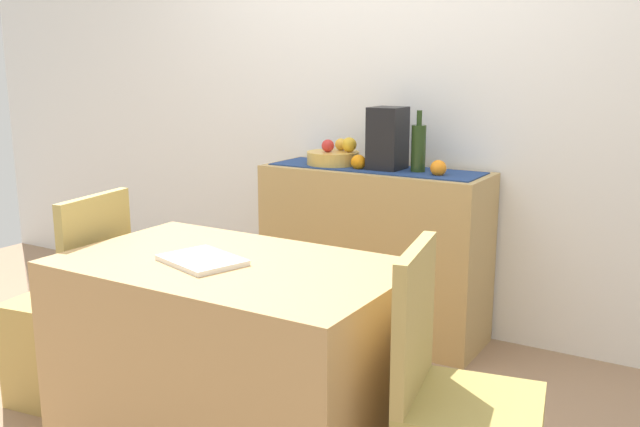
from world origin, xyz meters
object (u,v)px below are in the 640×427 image
at_px(open_book, 202,260).
at_px(chair_near_window, 72,339).
at_px(coffee_maker, 388,139).
at_px(dining_table, 233,361).
at_px(fruit_bowl, 333,158).
at_px(sideboard_console, 373,252).
at_px(wine_bottle, 418,148).

distance_m(open_book, chair_near_window, 0.93).
relative_size(coffee_maker, dining_table, 0.26).
relative_size(fruit_bowl, open_book, 0.98).
xyz_separation_m(sideboard_console, chair_near_window, (-0.76, -1.33, -0.18)).
bearing_deg(chair_near_window, sideboard_console, 60.30).
xyz_separation_m(fruit_bowl, dining_table, (0.36, -1.34, -0.55)).
bearing_deg(fruit_bowl, coffee_maker, 0.00).
distance_m(sideboard_console, open_book, 1.43).
height_order(sideboard_console, wine_bottle, wine_bottle).
height_order(fruit_bowl, coffee_maker, coffee_maker).
height_order(wine_bottle, chair_near_window, wine_bottle).
xyz_separation_m(fruit_bowl, coffee_maker, (0.32, 0.00, 0.12)).
relative_size(dining_table, open_book, 4.33).
relative_size(sideboard_console, open_book, 4.21).
height_order(coffee_maker, open_book, coffee_maker).
relative_size(dining_table, chair_near_window, 1.35).
relative_size(wine_bottle, chair_near_window, 0.34).
bearing_deg(coffee_maker, sideboard_console, 180.00).
relative_size(fruit_bowl, wine_bottle, 0.90).
bearing_deg(sideboard_console, dining_table, -85.31).
xyz_separation_m(open_book, chair_near_window, (-0.79, 0.06, -0.48)).
height_order(sideboard_console, chair_near_window, chair_near_window).
height_order(fruit_bowl, chair_near_window, fruit_bowl).
bearing_deg(dining_table, sideboard_console, 94.69).
relative_size(wine_bottle, dining_table, 0.25).
xyz_separation_m(fruit_bowl, wine_bottle, (0.49, 0.00, 0.08)).
distance_m(wine_bottle, chair_near_window, 1.82).
bearing_deg(wine_bottle, fruit_bowl, 180.00).
bearing_deg(wine_bottle, dining_table, -95.45).
xyz_separation_m(sideboard_console, open_book, (0.03, -1.40, 0.31)).
bearing_deg(dining_table, chair_near_window, 179.84).
relative_size(coffee_maker, open_book, 1.13).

